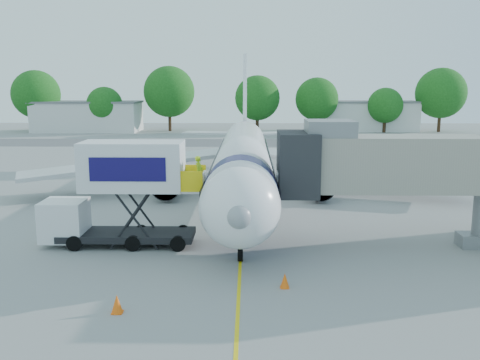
{
  "coord_description": "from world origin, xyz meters",
  "views": [
    {
      "loc": [
        0.39,
        -34.13,
        8.47
      ],
      "look_at": [
        -0.08,
        -5.26,
        3.2
      ],
      "focal_mm": 40.0,
      "sensor_mm": 36.0,
      "label": 1
    }
  ],
  "objects_px": {
    "aircraft": "(243,160)",
    "ground_tug": "(176,307)",
    "catering_hiloader": "(121,194)",
    "jet_bridge": "(397,165)"
  },
  "relations": [
    {
      "from": "aircraft",
      "to": "ground_tug",
      "type": "bearing_deg",
      "value": -95.81
    },
    {
      "from": "aircraft",
      "to": "catering_hiloader",
      "type": "xyz_separation_m",
      "value": [
        -6.27,
        -11.12,
        -0.19
      ]
    },
    {
      "from": "jet_bridge",
      "to": "ground_tug",
      "type": "relative_size",
      "value": 3.48
    },
    {
      "from": "catering_hiloader",
      "to": "ground_tug",
      "type": "distance_m",
      "value": 10.74
    },
    {
      "from": "jet_bridge",
      "to": "ground_tug",
      "type": "bearing_deg",
      "value": -136.15
    },
    {
      "from": "catering_hiloader",
      "to": "ground_tug",
      "type": "height_order",
      "value": "catering_hiloader"
    },
    {
      "from": "jet_bridge",
      "to": "ground_tug",
      "type": "xyz_separation_m",
      "value": [
        -10.11,
        -9.71,
        -3.56
      ]
    },
    {
      "from": "jet_bridge",
      "to": "catering_hiloader",
      "type": "bearing_deg",
      "value": -179.99
    },
    {
      "from": "aircraft",
      "to": "jet_bridge",
      "type": "height_order",
      "value": "aircraft"
    },
    {
      "from": "jet_bridge",
      "to": "catering_hiloader",
      "type": "relative_size",
      "value": 1.64
    }
  ]
}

